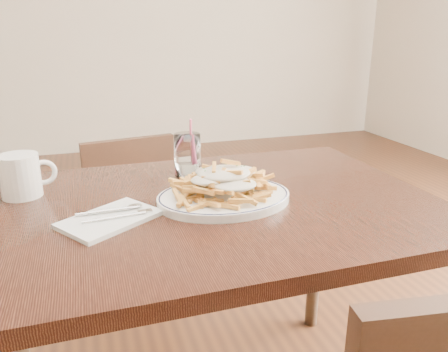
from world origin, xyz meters
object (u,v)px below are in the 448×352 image
object	(u,v)px
fries_plate	(224,197)
loaded_fries	(224,178)
water_glass	(188,157)
coffee_mug	(21,176)
chair_far	(128,212)
table	(204,229)

from	to	relation	value
fries_plate	loaded_fries	xyz separation A→B (m)	(-0.00, -0.00, 0.05)
water_glass	coffee_mug	xyz separation A→B (m)	(-0.46, -0.04, 0.00)
chair_far	loaded_fries	world-z (taller)	loaded_fries
table	fries_plate	size ratio (longest dim) A/B	2.94
chair_far	coffee_mug	distance (m)	0.73
table	chair_far	xyz separation A→B (m)	(-0.14, 0.74, -0.23)
table	coffee_mug	bearing A→B (deg)	157.17
chair_far	water_glass	distance (m)	0.64
table	loaded_fries	bearing A→B (deg)	-18.47
table	fries_plate	world-z (taller)	fries_plate
loaded_fries	fries_plate	bearing A→B (deg)	71.57
table	water_glass	size ratio (longest dim) A/B	6.91
chair_far	fries_plate	xyz separation A→B (m)	(0.19, -0.75, 0.32)
water_glass	table	bearing A→B (deg)	-93.17
fries_plate	water_glass	world-z (taller)	water_glass
table	water_glass	distance (m)	0.26
table	chair_far	bearing A→B (deg)	100.54
loaded_fries	chair_far	bearing A→B (deg)	103.90
chair_far	coffee_mug	size ratio (longest dim) A/B	5.39
water_glass	coffee_mug	world-z (taller)	water_glass
fries_plate	water_glass	distance (m)	0.25
fries_plate	coffee_mug	world-z (taller)	coffee_mug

